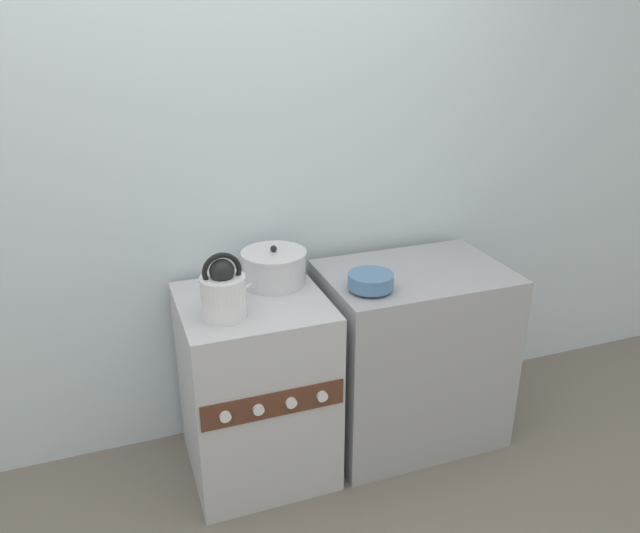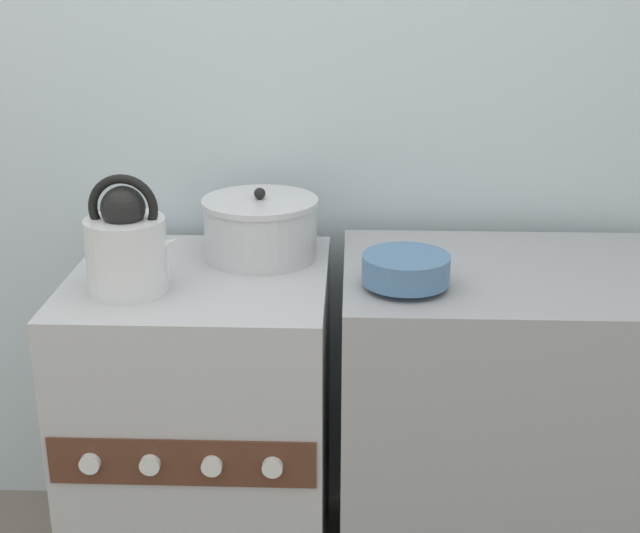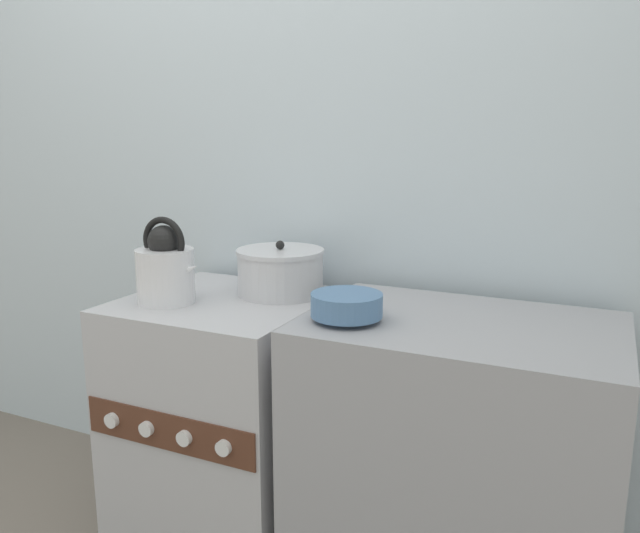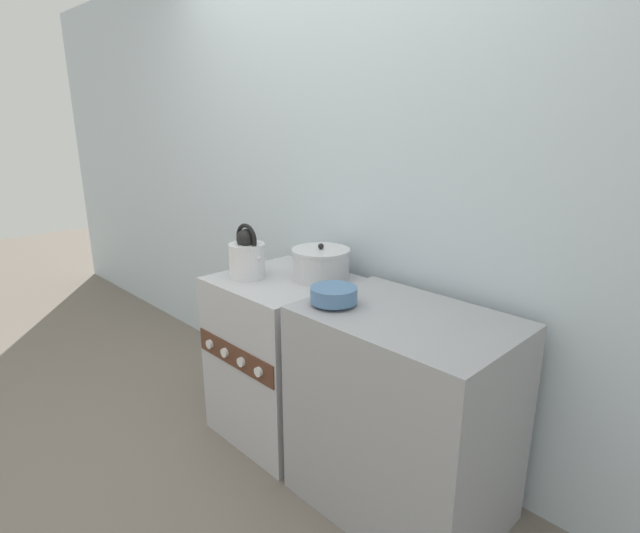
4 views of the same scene
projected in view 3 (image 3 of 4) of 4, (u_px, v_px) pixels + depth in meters
name	position (u px, v px, depth m)	size (l,w,h in m)	color
wall_back	(278.00, 158.00, 2.19)	(7.00, 0.06, 2.50)	silver
stove	(227.00, 421.00, 2.04)	(0.60, 0.61, 0.83)	#B2B2B7
counter	(454.00, 470.00, 1.72)	(0.82, 0.57, 0.85)	#99999E
kettle	(166.00, 269.00, 1.89)	(0.21, 0.17, 0.26)	silver
cooking_pot	(280.00, 272.00, 2.00)	(0.28, 0.28, 0.17)	silver
enamel_bowl	(347.00, 305.00, 1.63)	(0.19, 0.19, 0.07)	#4C729E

